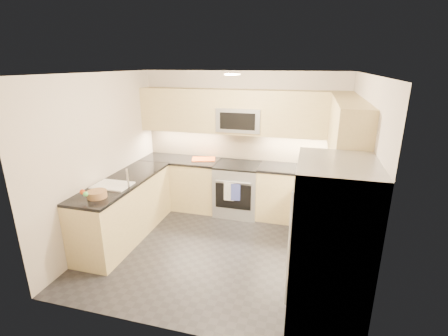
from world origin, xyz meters
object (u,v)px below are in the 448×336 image
gas_range (237,189)px  microwave (240,119)px  fruit_basket (97,194)px  cutting_board (204,159)px  utensil_bowl (309,164)px  refrigerator (329,251)px

gas_range → microwave: bearing=90.0°
fruit_basket → microwave: bearing=55.0°
microwave → cutting_board: (-0.66, -0.03, -0.75)m
utensil_bowl → refrigerator: bearing=-84.5°
microwave → fruit_basket: bearing=-125.0°
cutting_board → utensil_bowl: bearing=-1.9°
utensil_bowl → gas_range: bearing=-178.7°
refrigerator → fruit_basket: 2.94m
gas_range → refrigerator: 2.86m
cutting_board → refrigerator: bearing=-50.0°
cutting_board → gas_range: bearing=-7.9°
cutting_board → fruit_basket: (-0.79, -2.04, 0.04)m
fruit_basket → utensil_bowl: bearing=36.6°
microwave → fruit_basket: 2.63m
refrigerator → utensil_bowl: size_ratio=6.64×
microwave → utensil_bowl: microwave is taller
refrigerator → utensil_bowl: (-0.24, 2.45, 0.12)m
cutting_board → fruit_basket: size_ratio=1.66×
utensil_bowl → fruit_basket: 3.32m
gas_range → utensil_bowl: 1.34m
cutting_board → fruit_basket: bearing=-111.1°
refrigerator → utensil_bowl: 2.47m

